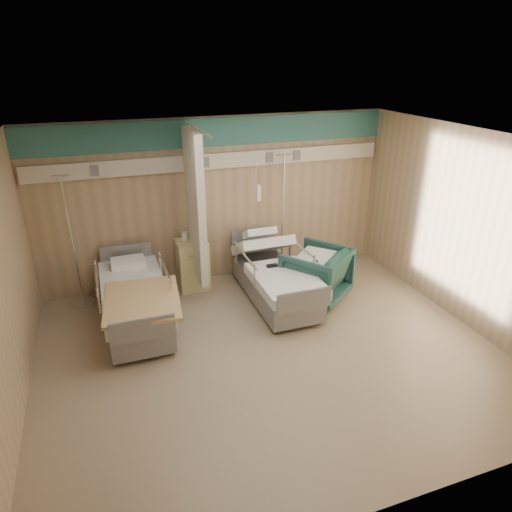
# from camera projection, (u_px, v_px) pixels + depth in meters

# --- Properties ---
(ground) EXTENTS (6.00, 5.00, 0.00)m
(ground) POSITION_uv_depth(u_px,v_px,m) (269.00, 352.00, 6.17)
(ground) COLOR #866F5C
(ground) RESTS_ON ground
(room_walls) EXTENTS (6.04, 5.04, 2.82)m
(room_walls) POSITION_uv_depth(u_px,v_px,m) (261.00, 216.00, 5.62)
(room_walls) COLOR tan
(room_walls) RESTS_ON ground
(bed_right) EXTENTS (1.00, 2.16, 0.63)m
(bed_right) POSITION_uv_depth(u_px,v_px,m) (275.00, 283.00, 7.34)
(bed_right) COLOR white
(bed_right) RESTS_ON ground
(bed_left) EXTENTS (1.00, 2.16, 0.63)m
(bed_left) POSITION_uv_depth(u_px,v_px,m) (136.00, 306.00, 6.67)
(bed_left) COLOR white
(bed_left) RESTS_ON ground
(bedside_cabinet) EXTENTS (0.50, 0.48, 0.85)m
(bedside_cabinet) POSITION_uv_depth(u_px,v_px,m) (193.00, 265.00, 7.72)
(bedside_cabinet) COLOR #CDC680
(bedside_cabinet) RESTS_ON ground
(visitor_armchair) EXTENTS (1.31, 1.32, 0.87)m
(visitor_armchair) POSITION_uv_depth(u_px,v_px,m) (316.00, 274.00, 7.37)
(visitor_armchair) COLOR #1B453F
(visitor_armchair) RESTS_ON ground
(waffle_blanket) EXTENTS (0.85, 0.85, 0.07)m
(waffle_blanket) POSITION_uv_depth(u_px,v_px,m) (318.00, 247.00, 7.19)
(waffle_blanket) COLOR white
(waffle_blanket) RESTS_ON visitor_armchair
(iv_stand_right) EXTENTS (0.39, 0.39, 2.18)m
(iv_stand_right) POSITION_uv_depth(u_px,v_px,m) (282.00, 250.00, 8.26)
(iv_stand_right) COLOR silver
(iv_stand_right) RESTS_ON ground
(iv_stand_left) EXTENTS (0.38, 0.38, 2.11)m
(iv_stand_left) POSITION_uv_depth(u_px,v_px,m) (79.00, 279.00, 7.21)
(iv_stand_left) COLOR silver
(iv_stand_left) RESTS_ON ground
(call_remote) EXTENTS (0.17, 0.08, 0.04)m
(call_remote) POSITION_uv_depth(u_px,v_px,m) (272.00, 266.00, 7.16)
(call_remote) COLOR black
(call_remote) RESTS_ON bed_right
(tan_blanket) EXTENTS (1.11, 1.33, 0.04)m
(tan_blanket) POSITION_uv_depth(u_px,v_px,m) (142.00, 300.00, 6.16)
(tan_blanket) COLOR tan
(tan_blanket) RESTS_ON bed_left
(toiletry_bag) EXTENTS (0.27, 0.22, 0.13)m
(toiletry_bag) POSITION_uv_depth(u_px,v_px,m) (198.00, 235.00, 7.62)
(toiletry_bag) COLOR black
(toiletry_bag) RESTS_ON bedside_cabinet
(white_cup) EXTENTS (0.11, 0.11, 0.14)m
(white_cup) POSITION_uv_depth(u_px,v_px,m) (185.00, 236.00, 7.58)
(white_cup) COLOR white
(white_cup) RESTS_ON bedside_cabinet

